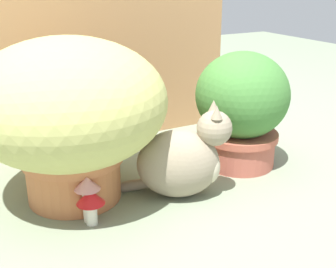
% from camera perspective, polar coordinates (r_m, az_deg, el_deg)
% --- Properties ---
extents(ground_plane, '(6.00, 6.00, 0.00)m').
position_cam_1_polar(ground_plane, '(1.44, -2.35, -8.14)').
color(ground_plane, gray).
extents(cardboard_backdrop, '(1.12, 0.03, 0.98)m').
position_cam_1_polar(cardboard_backdrop, '(1.82, -8.36, 13.89)').
color(cardboard_backdrop, tan).
rests_on(cardboard_backdrop, ground).
extents(grass_planter, '(0.59, 0.59, 0.51)m').
position_cam_1_polar(grass_planter, '(1.36, -12.52, 3.06)').
color(grass_planter, '#BE7042').
rests_on(grass_planter, ground).
extents(leafy_planter, '(0.33, 0.33, 0.42)m').
position_cam_1_polar(leafy_planter, '(1.62, 9.35, 3.42)').
color(leafy_planter, '#B35949').
rests_on(leafy_planter, ground).
extents(cat, '(0.35, 0.28, 0.32)m').
position_cam_1_polar(cat, '(1.40, 1.99, -3.32)').
color(cat, gray).
rests_on(cat, ground).
extents(mushroom_ornament_red, '(0.08, 0.08, 0.11)m').
position_cam_1_polar(mushroom_ornament_red, '(1.28, -9.82, -8.28)').
color(mushroom_ornament_red, silver).
rests_on(mushroom_ornament_red, ground).
extents(mushroom_ornament_pink, '(0.07, 0.07, 0.14)m').
position_cam_1_polar(mushroom_ornament_pink, '(1.29, -10.21, -7.12)').
color(mushroom_ornament_pink, beige).
rests_on(mushroom_ornament_pink, ground).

